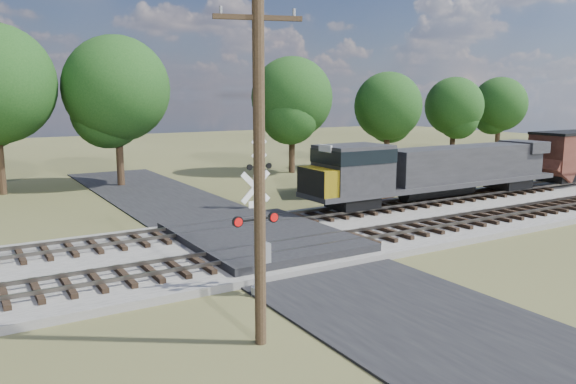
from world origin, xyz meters
TOP-DOWN VIEW (x-y plane):
  - ground at (0.00, 0.00)m, footprint 160.00×160.00m
  - ballast_bed at (10.00, 0.50)m, footprint 140.00×10.00m
  - road at (0.00, 0.00)m, footprint 7.00×60.00m
  - crossing_panel at (0.00, 0.50)m, footprint 7.00×9.00m
  - track_near at (3.12, -2.00)m, footprint 140.00×2.60m
  - track_far at (3.12, 3.00)m, footprint 140.00×2.60m
  - crossing_signal_near at (-3.22, -5.35)m, footprint 1.79×0.39m
  - crossing_signal_far at (3.90, 8.04)m, footprint 1.73×0.38m
  - utility_pole at (-5.01, -8.82)m, footprint 2.27×0.83m
  - equipment_shed at (12.36, 9.33)m, footprint 6.45×6.45m
  - treeline at (5.72, 21.19)m, footprint 79.22×10.98m

SIDE VIEW (x-z plane):
  - ground at x=0.00m, z-range 0.00..0.00m
  - road at x=0.00m, z-range 0.00..0.08m
  - ballast_bed at x=10.00m, z-range 0.00..0.30m
  - crossing_panel at x=0.00m, z-range 0.01..0.62m
  - track_near at x=3.12m, z-range 0.25..0.58m
  - track_far at x=3.12m, z-range 0.25..0.58m
  - equipment_shed at x=12.36m, z-range 0.02..3.34m
  - crossing_signal_far at x=3.90m, z-range -0.36..3.94m
  - crossing_signal_near at x=-3.22m, z-range -0.37..4.06m
  - utility_pole at x=-5.01m, z-range 0.29..9.84m
  - treeline at x=5.72m, z-range 0.68..12.59m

